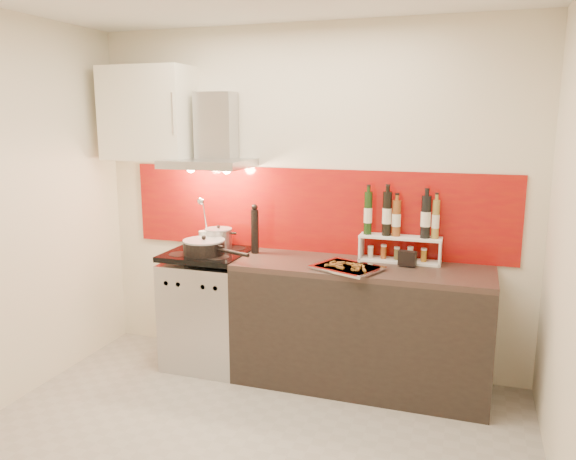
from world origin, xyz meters
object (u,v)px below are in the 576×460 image
(pepper_mill, at_px, (255,230))
(baking_tray, at_px, (347,267))
(range_stove, at_px, (209,309))
(counter, at_px, (361,326))
(saute_pan, at_px, (205,247))
(stock_pot, at_px, (219,238))

(pepper_mill, height_order, baking_tray, pepper_mill)
(range_stove, xyz_separation_m, baking_tray, (1.13, -0.14, 0.47))
(counter, bearing_deg, saute_pan, -175.68)
(pepper_mill, relative_size, baking_tray, 0.71)
(saute_pan, bearing_deg, pepper_mill, 29.87)
(counter, xyz_separation_m, baking_tray, (-0.07, -0.15, 0.47))
(saute_pan, height_order, baking_tray, saute_pan)
(pepper_mill, distance_m, baking_tray, 0.83)
(stock_pot, bearing_deg, range_stove, -103.05)
(counter, bearing_deg, pepper_mill, 173.24)
(stock_pot, bearing_deg, pepper_mill, -5.50)
(stock_pot, bearing_deg, counter, -6.42)
(range_stove, relative_size, baking_tray, 1.71)
(range_stove, relative_size, saute_pan, 1.55)
(stock_pot, relative_size, saute_pan, 0.36)
(baking_tray, bearing_deg, range_stove, 172.82)
(stock_pot, relative_size, baking_tray, 0.40)
(stock_pot, xyz_separation_m, pepper_mill, (0.32, -0.03, 0.09))
(range_stove, bearing_deg, pepper_mill, 16.78)
(counter, xyz_separation_m, saute_pan, (-1.18, -0.09, 0.52))
(saute_pan, xyz_separation_m, pepper_mill, (0.33, 0.19, 0.12))
(stock_pot, distance_m, pepper_mill, 0.33)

